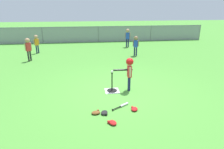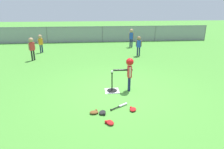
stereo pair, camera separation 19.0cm
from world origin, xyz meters
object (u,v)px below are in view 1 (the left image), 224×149
batter_child (129,68)px  glove_by_plate (113,123)px  fielder_deep_left (136,43)px  baseball_on_tee (112,72)px  glove_near_bats (96,113)px  glove_outfield_drop (104,113)px  spare_bat_silver (122,105)px  glove_tossed_aside (134,109)px  fielder_near_left (36,42)px  fielder_near_right (28,46)px  batting_tee (112,88)px  fielder_deep_right (128,35)px

batter_child → glove_by_plate: batter_child is taller
batter_child → fielder_deep_left: bearing=73.2°
baseball_on_tee → glove_near_bats: size_ratio=0.31×
glove_outfield_drop → spare_bat_silver: bearing=31.3°
baseball_on_tee → fielder_deep_left: 4.81m
glove_by_plate → glove_tossed_aside: (0.65, 0.55, 0.00)m
glove_by_plate → baseball_on_tee: bearing=82.6°
fielder_near_left → fielder_near_right: fielder_near_right is taller
baseball_on_tee → fielder_near_right: bearing=130.4°
batting_tee → glove_near_bats: (-0.59, -1.34, -0.06)m
glove_near_bats → glove_tossed_aside: (1.00, 0.05, 0.00)m
batter_child → fielder_near_left: 7.05m
batting_tee → fielder_near_left: fielder_near_left is taller
fielder_deep_right → spare_bat_silver: (-1.81, -7.89, -0.72)m
glove_near_bats → fielder_deep_left: bearing=66.8°
fielder_near_left → spare_bat_silver: bearing=-62.2°
fielder_near_left → glove_outfield_drop: bearing=-66.6°
fielder_deep_right → glove_outfield_drop: fielder_deep_right is taller
baseball_on_tee → glove_near_bats: (-0.59, -1.34, -0.61)m
baseball_on_tee → spare_bat_silver: bearing=-82.6°
fielder_near_right → glove_tossed_aside: 6.69m
fielder_deep_right → fielder_deep_left: (-0.07, -2.40, -0.07)m
baseball_on_tee → fielder_deep_left: fielder_deep_left is taller
baseball_on_tee → fielder_deep_left: size_ratio=0.07×
batter_child → glove_by_plate: 2.11m
batting_tee → spare_bat_silver: (0.14, -1.06, -0.06)m
spare_bat_silver → glove_near_bats: bearing=-158.7°
glove_near_bats → batter_child: bearing=49.7°
fielder_near_right → spare_bat_silver: bearing=-54.9°
batter_child → glove_near_bats: size_ratio=4.45×
batting_tee → baseball_on_tee: bearing=-26.6°
batter_child → fielder_near_left: size_ratio=1.03×
fielder_deep_left → glove_by_plate: size_ratio=3.99×
fielder_deep_right → glove_near_bats: fielder_deep_right is taller
spare_bat_silver → glove_near_bats: (-0.73, -0.28, 0.01)m
batting_tee → glove_outfield_drop: batting_tee is taller
fielder_deep_right → glove_tossed_aside: 8.30m
batter_child → fielder_near_right: 5.76m
batter_child → fielder_deep_right: size_ratio=0.91×
fielder_deep_right → fielder_near_left: bearing=-169.0°
batting_tee → batter_child: (0.53, -0.02, 0.66)m
batter_child → fielder_deep_left: size_ratio=1.01×
fielder_near_left → glove_tossed_aside: fielder_near_left is taller
glove_near_bats → glove_tossed_aside: same height
fielder_near_right → spare_bat_silver: fielder_near_right is taller
fielder_deep_left → spare_bat_silver: (-1.74, -5.49, -0.65)m
batting_tee → fielder_deep_right: fielder_deep_right is taller
spare_bat_silver → glove_outfield_drop: (-0.52, -0.32, 0.01)m
glove_by_plate → glove_near_bats: same height
batter_child → spare_bat_silver: 1.33m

